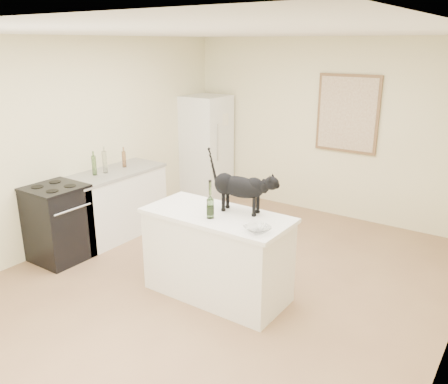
# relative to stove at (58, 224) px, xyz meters

# --- Properties ---
(floor) EXTENTS (5.50, 5.50, 0.00)m
(floor) POSITION_rel_stove_xyz_m (1.95, 0.60, -0.45)
(floor) COLOR #9F7A54
(floor) RESTS_ON ground
(ceiling) EXTENTS (5.50, 5.50, 0.00)m
(ceiling) POSITION_rel_stove_xyz_m (1.95, 0.60, 2.15)
(ceiling) COLOR white
(ceiling) RESTS_ON ground
(wall_back) EXTENTS (4.50, 0.00, 4.50)m
(wall_back) POSITION_rel_stove_xyz_m (1.95, 3.35, 0.85)
(wall_back) COLOR beige
(wall_back) RESTS_ON ground
(wall_left) EXTENTS (0.00, 5.50, 5.50)m
(wall_left) POSITION_rel_stove_xyz_m (-0.30, 0.60, 0.85)
(wall_left) COLOR beige
(wall_left) RESTS_ON ground
(island_base) EXTENTS (1.44, 0.67, 0.86)m
(island_base) POSITION_rel_stove_xyz_m (2.05, 0.40, -0.02)
(island_base) COLOR white
(island_base) RESTS_ON floor
(island_top) EXTENTS (1.50, 0.70, 0.04)m
(island_top) POSITION_rel_stove_xyz_m (2.05, 0.40, 0.43)
(island_top) COLOR white
(island_top) RESTS_ON island_base
(left_cabinets) EXTENTS (0.60, 1.40, 0.86)m
(left_cabinets) POSITION_rel_stove_xyz_m (0.00, 0.90, -0.02)
(left_cabinets) COLOR white
(left_cabinets) RESTS_ON floor
(left_countertop) EXTENTS (0.62, 1.44, 0.04)m
(left_countertop) POSITION_rel_stove_xyz_m (0.00, 0.90, 0.43)
(left_countertop) COLOR gray
(left_countertop) RESTS_ON left_cabinets
(stove) EXTENTS (0.60, 0.60, 0.90)m
(stove) POSITION_rel_stove_xyz_m (0.00, 0.00, 0.00)
(stove) COLOR black
(stove) RESTS_ON floor
(fridge) EXTENTS (0.68, 0.68, 1.70)m
(fridge) POSITION_rel_stove_xyz_m (0.00, 2.95, 0.40)
(fridge) COLOR white
(fridge) RESTS_ON floor
(artwork_frame) EXTENTS (0.90, 0.03, 1.10)m
(artwork_frame) POSITION_rel_stove_xyz_m (2.25, 3.32, 1.10)
(artwork_frame) COLOR brown
(artwork_frame) RESTS_ON wall_back
(artwork_canvas) EXTENTS (0.82, 0.00, 1.02)m
(artwork_canvas) POSITION_rel_stove_xyz_m (2.25, 3.30, 1.10)
(artwork_canvas) COLOR beige
(artwork_canvas) RESTS_ON wall_back
(black_cat) EXTENTS (0.69, 0.30, 0.46)m
(black_cat) POSITION_rel_stove_xyz_m (2.21, 0.57, 0.68)
(black_cat) COLOR black
(black_cat) RESTS_ON island_top
(wine_bottle) EXTENTS (0.09, 0.09, 0.33)m
(wine_bottle) POSITION_rel_stove_xyz_m (2.07, 0.26, 0.62)
(wine_bottle) COLOR #355823
(wine_bottle) RESTS_ON island_top
(glass_bowl) EXTENTS (0.30, 0.30, 0.06)m
(glass_bowl) POSITION_rel_stove_xyz_m (2.62, 0.22, 0.48)
(glass_bowl) COLOR white
(glass_bowl) RESTS_ON island_top
(fridge_paper) EXTENTS (0.02, 0.15, 0.19)m
(fridge_paper) POSITION_rel_stove_xyz_m (0.34, 3.02, 0.89)
(fridge_paper) COLOR white
(fridge_paper) RESTS_ON fridge
(counter_bottle_cluster) EXTENTS (0.09, 0.55, 0.28)m
(counter_bottle_cluster) POSITION_rel_stove_xyz_m (-0.03, 0.84, 0.58)
(counter_bottle_cluster) COLOR brown
(counter_bottle_cluster) RESTS_ON left_countertop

